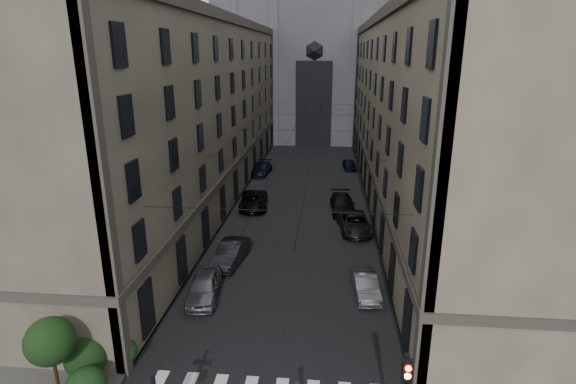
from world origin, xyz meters
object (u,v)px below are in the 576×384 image
(car_left_near, at_px, (204,287))
(car_left_midfar, at_px, (253,201))
(gothic_tower, at_px, (317,38))
(car_right_midnear, at_px, (355,223))
(car_right_midfar, at_px, (342,204))
(car_right_far, at_px, (349,164))
(car_right_near, at_px, (365,285))
(car_left_midnear, at_px, (231,253))
(car_left_far, at_px, (261,169))

(car_left_near, bearing_deg, car_left_midfar, 82.46)
(gothic_tower, relative_size, car_right_midnear, 10.16)
(car_right_midfar, distance_m, car_right_far, 17.42)
(car_right_near, bearing_deg, car_left_midnear, 153.60)
(car_left_midnear, distance_m, car_left_midfar, 12.57)
(car_right_near, bearing_deg, car_left_far, 105.77)
(gothic_tower, xyz_separation_m, car_right_far, (5.57, -26.51, -17.11))
(gothic_tower, distance_m, car_left_midnear, 58.81)
(car_left_midnear, relative_size, car_right_midnear, 0.87)
(gothic_tower, distance_m, car_right_far, 32.04)
(car_left_midfar, xyz_separation_m, car_right_near, (10.15, -16.37, -0.10))
(gothic_tower, height_order, car_right_midnear, gothic_tower)
(car_left_midnear, distance_m, car_left_far, 25.91)
(car_left_near, distance_m, car_right_near, 10.53)
(car_left_midfar, bearing_deg, car_left_far, 89.14)
(car_right_near, bearing_deg, car_right_far, 84.37)
(gothic_tower, relative_size, car_right_midfar, 10.32)
(car_right_near, bearing_deg, gothic_tower, 89.87)
(car_left_midfar, xyz_separation_m, car_right_midfar, (9.04, -0.31, 0.01))
(car_left_midnear, bearing_deg, car_right_midfar, 62.00)
(car_left_midnear, xyz_separation_m, car_right_midfar, (8.69, 12.26, 0.00))
(car_left_far, relative_size, car_right_midfar, 0.94)
(car_left_far, xyz_separation_m, car_right_midnear, (11.20, -18.68, 0.03))
(car_right_midnear, bearing_deg, car_right_far, 82.22)
(car_right_midfar, bearing_deg, gothic_tower, 91.80)
(car_left_far, distance_m, car_right_near, 31.77)
(car_right_far, bearing_deg, car_right_near, -96.18)
(car_left_midnear, xyz_separation_m, car_left_midfar, (-0.34, 12.57, -0.01))
(car_left_near, height_order, car_right_near, car_left_near)
(car_left_midfar, relative_size, car_right_midnear, 1.01)
(car_left_far, relative_size, car_right_near, 1.24)
(car_right_far, bearing_deg, car_right_midnear, -96.81)
(car_right_near, distance_m, car_right_far, 33.43)
(car_right_midnear, xyz_separation_m, car_right_far, (0.42, 22.44, -0.11))
(car_left_midfar, bearing_deg, car_right_midfar, -8.06)
(car_right_midnear, relative_size, car_right_far, 1.42)
(gothic_tower, bearing_deg, car_left_far, -101.31)
(car_left_near, bearing_deg, car_right_near, 0.88)
(car_left_near, xyz_separation_m, car_left_far, (-0.92, 31.03, -0.05))
(car_left_near, distance_m, car_left_midfar, 17.74)
(car_left_midfar, xyz_separation_m, car_right_midnear, (9.99, -5.39, -0.01))
(car_left_near, distance_m, car_left_midnear, 5.21)
(gothic_tower, height_order, car_left_midfar, gothic_tower)
(car_left_near, distance_m, car_right_midnear, 16.07)
(gothic_tower, distance_m, car_left_midfar, 47.01)
(car_left_far, height_order, car_right_midfar, car_right_midfar)
(car_left_midnear, bearing_deg, car_right_midnear, 44.02)
(car_left_near, bearing_deg, car_left_midnear, 76.39)
(car_left_midnear, height_order, car_right_near, car_left_midnear)
(gothic_tower, distance_m, car_left_near, 63.82)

